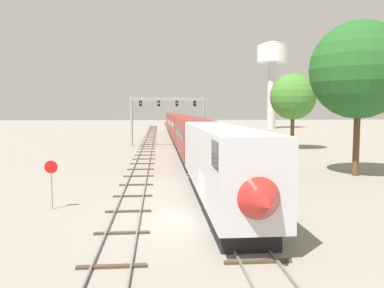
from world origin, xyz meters
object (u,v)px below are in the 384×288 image
object	(u,v)px
signal_gantry	(168,109)
water_tower	(272,60)
trackside_tree_mid	(359,70)
trackside_tree_left	(293,97)
passenger_train	(181,129)
stop_sign	(51,178)

from	to	relation	value
signal_gantry	water_tower	xyz separation A→B (m)	(33.15, 56.21, 14.81)
trackside_tree_mid	water_tower	bearing A→B (deg)	78.67
signal_gantry	trackside_tree_mid	distance (m)	34.20
water_tower	trackside_tree_mid	bearing A→B (deg)	-101.33
water_tower	trackside_tree_left	size ratio (longest dim) A/B	2.40
water_tower	passenger_train	bearing A→B (deg)	-119.54
signal_gantry	stop_sign	world-z (taller)	signal_gantry
stop_sign	trackside_tree_mid	xyz separation A→B (m)	(23.60, 9.91, 7.36)
trackside_tree_left	stop_sign	bearing A→B (deg)	-127.71
water_tower	trackside_tree_mid	distance (m)	88.80
passenger_train	trackside_tree_left	bearing A→B (deg)	-26.78
passenger_train	trackside_tree_mid	distance (m)	35.23
signal_gantry	trackside_tree_mid	bearing A→B (deg)	-62.25
trackside_tree_left	trackside_tree_mid	distance (m)	23.91
signal_gantry	stop_sign	bearing A→B (deg)	-100.95
water_tower	trackside_tree_left	world-z (taller)	water_tower
stop_sign	trackside_tree_left	size ratio (longest dim) A/B	0.26
water_tower	trackside_tree_mid	size ratio (longest dim) A/B	1.98
water_tower	trackside_tree_left	xyz separation A→B (m)	(-14.88, -62.60, -13.03)
passenger_train	stop_sign	bearing A→B (deg)	-103.48
signal_gantry	trackside_tree_left	bearing A→B (deg)	-19.30
passenger_train	stop_sign	distance (m)	42.91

